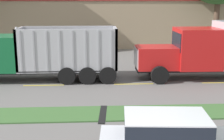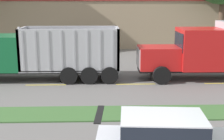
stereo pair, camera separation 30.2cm
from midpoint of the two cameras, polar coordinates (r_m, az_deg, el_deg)
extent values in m
cube|color=#3D6633|center=(14.14, 3.26, -7.88)|extent=(120.00, 1.86, 0.06)
cube|color=yellow|center=(19.05, -11.57, -2.68)|extent=(2.40, 0.14, 0.01)
cube|color=yellow|center=(18.91, 4.79, -2.58)|extent=(2.40, 0.14, 0.01)
cube|color=yellow|center=(20.25, 20.16, -2.29)|extent=(2.40, 0.14, 0.01)
cube|color=red|center=(19.94, 8.95, 2.28)|extent=(2.52, 2.05, 1.38)
cube|color=#B7B7BC|center=(19.74, 5.27, 2.27)|extent=(0.06, 1.75, 1.17)
cube|color=red|center=(20.49, 16.13, 3.81)|extent=(2.64, 2.49, 2.51)
cube|color=black|center=(20.05, 12.54, 5.10)|extent=(0.04, 2.12, 1.13)
cube|color=#B7B7BC|center=(20.93, 19.84, 4.40)|extent=(0.16, 2.49, 2.87)
cylinder|color=black|center=(18.94, 9.54, -1.00)|extent=(1.09, 0.30, 1.09)
cylinder|color=black|center=(21.29, 8.26, 0.59)|extent=(1.09, 0.30, 1.09)
cube|color=black|center=(20.42, -15.05, -0.05)|extent=(11.74, 1.28, 0.18)
cylinder|color=silver|center=(19.36, -16.10, 5.16)|extent=(0.14, 0.14, 1.66)
cube|color=#ADADB2|center=(19.93, -7.07, 0.43)|extent=(6.04, 2.34, 0.12)
cube|color=#ADADB2|center=(20.18, -15.54, 3.88)|extent=(0.16, 2.34, 2.54)
cube|color=#ADADB2|center=(19.64, 1.43, 4.11)|extent=(0.16, 2.34, 2.54)
cube|color=#ADADB2|center=(18.62, -7.47, 3.52)|extent=(6.04, 0.16, 2.54)
cube|color=#ADADB2|center=(20.76, -6.91, 4.51)|extent=(6.04, 0.16, 2.54)
cube|color=#99999E|center=(18.97, -15.49, 3.33)|extent=(0.10, 0.04, 2.42)
cube|color=#99999E|center=(18.80, -13.25, 3.37)|extent=(0.10, 0.04, 2.42)
cube|color=#99999E|center=(18.67, -10.97, 3.42)|extent=(0.10, 0.04, 2.42)
cube|color=#99999E|center=(18.56, -8.66, 3.45)|extent=(0.10, 0.04, 2.42)
cube|color=#99999E|center=(18.49, -6.33, 3.48)|extent=(0.10, 0.04, 2.42)
cube|color=#99999E|center=(18.45, -3.99, 3.51)|extent=(0.10, 0.04, 2.42)
cube|color=#99999E|center=(18.44, -1.64, 3.53)|extent=(0.10, 0.04, 2.42)
cube|color=#99999E|center=(18.45, 0.71, 3.54)|extent=(0.10, 0.04, 2.42)
cylinder|color=black|center=(18.79, 0.02, -0.99)|extent=(1.05, 0.30, 1.05)
cylinder|color=black|center=(21.03, -0.19, 0.52)|extent=(1.05, 0.30, 1.05)
cylinder|color=black|center=(18.79, -3.73, -1.02)|extent=(1.05, 0.30, 1.05)
cylinder|color=black|center=(21.03, -3.54, 0.49)|extent=(1.05, 0.30, 1.05)
cylinder|color=black|center=(18.87, -7.46, -1.04)|extent=(1.05, 0.30, 1.05)
cylinder|color=black|center=(21.10, -6.88, 0.46)|extent=(1.05, 0.30, 1.05)
cube|color=black|center=(9.50, 10.15, -10.35)|extent=(2.58, 1.77, 0.66)
cube|color=silver|center=(9.36, 10.24, -8.37)|extent=(2.58, 1.77, 0.04)
cube|color=black|center=(9.29, -1.40, -8.07)|extent=(0.31, 1.45, 0.03)
cube|color=#9E896B|center=(37.56, 4.25, 9.54)|extent=(42.21, 12.00, 5.67)
cylinder|color=brown|center=(32.11, 19.58, 8.59)|extent=(0.55, 0.55, 6.04)
camera|label=1|loc=(0.15, -89.37, 0.15)|focal=50.00mm
camera|label=2|loc=(0.15, 90.63, -0.15)|focal=50.00mm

